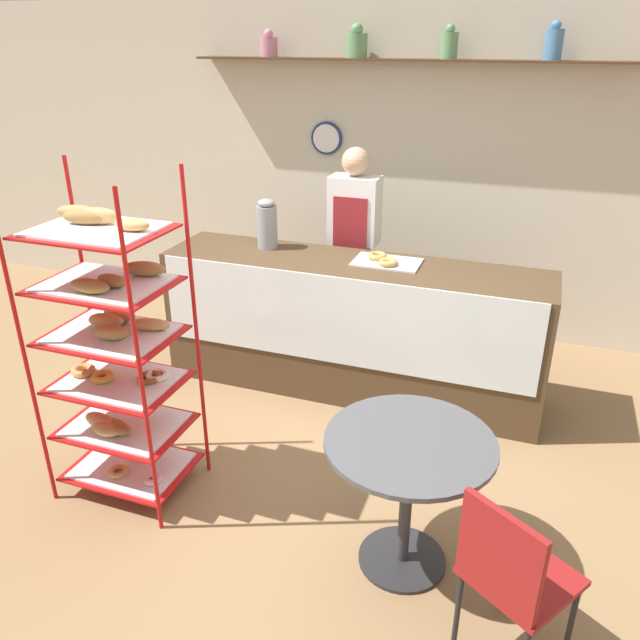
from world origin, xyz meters
name	(u,v)px	position (x,y,z in m)	size (l,w,h in m)	color
ground_plane	(300,467)	(0.00, 0.00, 0.00)	(14.00, 14.00, 0.00)	olive
back_wall	(400,170)	(0.00, 2.37, 1.37)	(10.00, 0.30, 2.70)	beige
display_counter	(351,327)	(0.00, 1.03, 0.49)	(2.71, 0.62, 0.98)	#4C3823
pastry_rack	(114,348)	(-0.86, -0.47, 0.89)	(0.72, 0.54, 1.84)	#B71414
person_worker	(354,246)	(-0.16, 1.57, 0.92)	(0.37, 0.23, 1.67)	#282833
cafe_table	(408,471)	(0.76, -0.52, 0.56)	(0.79, 0.79, 0.73)	#262628
cafe_chair	(510,572)	(1.25, -0.94, 0.52)	(0.53, 0.53, 0.86)	black
coffee_carafe	(267,224)	(-0.69, 1.14, 1.16)	(0.15, 0.15, 0.36)	gray
donut_tray_counter	(385,261)	(0.21, 1.09, 1.00)	(0.46, 0.30, 0.05)	silver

